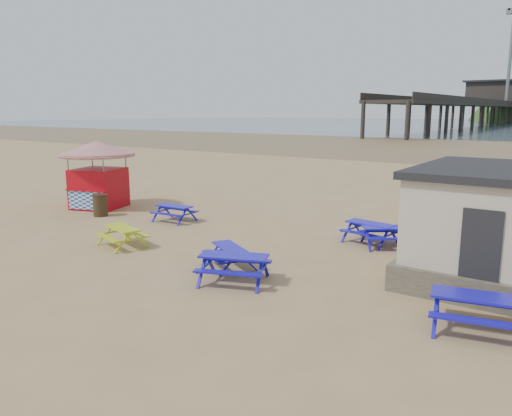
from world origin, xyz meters
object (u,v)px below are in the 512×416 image
Objects in this scene: picnic_table_yellow at (122,237)px; litter_bin at (100,205)px; picnic_table_blue_a at (174,213)px; ice_cream_kiosk at (98,166)px; picnic_table_blue_b at (370,233)px.

litter_bin is (-4.79, 2.86, 0.15)m from picnic_table_yellow.
picnic_table_blue_a is at bearing 124.79° from picnic_table_yellow.
picnic_table_blue_a is at bearing -19.55° from ice_cream_kiosk.
litter_bin is at bearing -158.85° from picnic_table_blue_b.
picnic_table_blue_a is 5.41m from ice_cream_kiosk.
picnic_table_yellow is 0.43× the size of ice_cream_kiosk.
ice_cream_kiosk is (-6.44, 4.14, 1.70)m from picnic_table_yellow.
picnic_table_blue_a is 1.71× the size of litter_bin.
litter_bin is (-3.48, -1.09, 0.16)m from picnic_table_blue_a.
ice_cream_kiosk is 4.63× the size of litter_bin.
ice_cream_kiosk is (-13.36, -1.22, 1.68)m from picnic_table_blue_b.
ice_cream_kiosk reaches higher than litter_bin.
picnic_table_blue_b is at bearing 54.22° from picnic_table_yellow.
picnic_table_yellow is at bearing -50.22° from ice_cream_kiosk.
picnic_table_blue_b is 0.99× the size of picnic_table_yellow.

